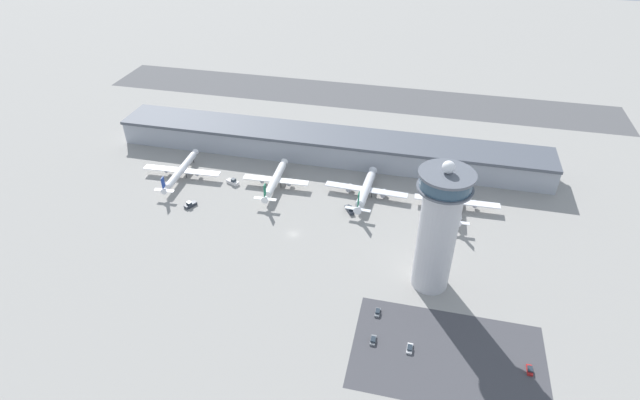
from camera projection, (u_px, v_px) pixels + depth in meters
ground_plane at (293, 234)px, 220.21m from camera, size 1000.00×1000.00×0.00m
terminal_building at (328, 146)px, 272.07m from camera, size 234.31×25.00×14.16m
runway_strip at (355, 96)px, 346.15m from camera, size 351.46×44.00×0.01m
control_tower at (438, 228)px, 179.71m from camera, size 19.52×19.52×54.90m
parking_lot_surface at (448, 356)px, 166.69m from camera, size 64.00×40.00×0.01m
airplane_gate_alpha at (181, 170)px, 256.25m from camera, size 40.93×40.48×11.69m
airplane_gate_bravo at (275, 180)px, 248.66m from camera, size 33.44×36.96×12.61m
airplane_gate_charlie at (366, 189)px, 242.15m from camera, size 40.81×37.47×13.19m
airplane_gate_delta at (457, 201)px, 233.44m from camera, size 39.51×36.01×11.98m
service_truck_catering at (233, 182)px, 253.14m from camera, size 7.11×4.65×3.16m
service_truck_fuel at (190, 205)px, 236.98m from camera, size 5.04×6.52×2.71m
service_truck_baggage at (350, 210)px, 233.36m from camera, size 5.51×6.89×3.11m
car_maroon_suv at (378, 312)px, 181.85m from camera, size 1.79×4.18×1.44m
car_yellow_taxi at (530, 370)px, 161.51m from camera, size 1.73×4.07×1.49m
car_grey_coupe at (410, 348)px, 168.59m from camera, size 2.07×4.41×1.39m
car_blue_compact at (373, 340)px, 171.47m from camera, size 1.87×4.34×1.36m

